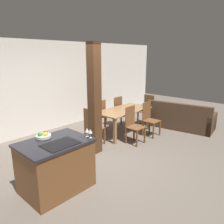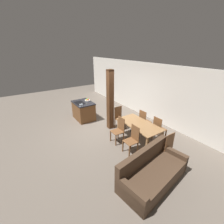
{
  "view_description": "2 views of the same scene",
  "coord_description": "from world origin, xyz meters",
  "px_view_note": "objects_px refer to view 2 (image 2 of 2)",
  "views": [
    {
      "loc": [
        -3.15,
        -3.23,
        2.29
      ],
      "look_at": [
        0.6,
        0.2,
        0.95
      ],
      "focal_mm": 35.0,
      "sensor_mm": 36.0,
      "label": 1
    },
    {
      "loc": [
        5.22,
        -2.88,
        3.35
      ],
      "look_at": [
        0.6,
        0.2,
        0.95
      ],
      "focal_mm": 24.0,
      "sensor_mm": 36.0,
      "label": 2
    }
  ],
  "objects_px": {
    "dining_chair_head_end": "(119,117)",
    "couch": "(152,172)",
    "dining_table": "(139,126)",
    "dining_chair_far_left": "(144,121)",
    "dining_chair_near_right": "(132,139)",
    "dining_chair_near_left": "(119,130)",
    "kitchen_island": "(84,111)",
    "dining_chair_far_right": "(159,128)",
    "wine_glass_middle": "(82,104)",
    "fruit_bowl": "(87,100)",
    "dining_chair_foot_end": "(166,145)",
    "wine_glass_near": "(80,104)",
    "timber_post": "(110,101)"
  },
  "relations": [
    {
      "from": "dining_chair_head_end",
      "to": "couch",
      "type": "distance_m",
      "value": 3.05
    },
    {
      "from": "dining_table",
      "to": "dining_chair_far_left",
      "type": "height_order",
      "value": "dining_chair_far_left"
    },
    {
      "from": "dining_chair_near_right",
      "to": "dining_table",
      "type": "bearing_deg",
      "value": 120.5
    },
    {
      "from": "dining_chair_near_left",
      "to": "dining_chair_far_left",
      "type": "distance_m",
      "value": 1.32
    },
    {
      "from": "kitchen_island",
      "to": "dining_chair_far_right",
      "type": "xyz_separation_m",
      "value": [
        3.35,
        1.61,
        0.06
      ]
    },
    {
      "from": "wine_glass_middle",
      "to": "dining_table",
      "type": "bearing_deg",
      "value": 26.18
    },
    {
      "from": "fruit_bowl",
      "to": "dining_chair_far_right",
      "type": "distance_m",
      "value": 3.68
    },
    {
      "from": "dining_chair_near_left",
      "to": "dining_chair_near_right",
      "type": "relative_size",
      "value": 1.0
    },
    {
      "from": "dining_chair_near_right",
      "to": "couch",
      "type": "height_order",
      "value": "dining_chair_near_right"
    },
    {
      "from": "dining_chair_near_left",
      "to": "dining_table",
      "type": "bearing_deg",
      "value": 59.5
    },
    {
      "from": "dining_chair_near_right",
      "to": "dining_chair_far_left",
      "type": "bearing_deg",
      "value": 120.5
    },
    {
      "from": "dining_chair_near_left",
      "to": "dining_chair_far_left",
      "type": "xyz_separation_m",
      "value": [
        0.0,
        1.32,
        0.0
      ]
    },
    {
      "from": "dining_chair_near_right",
      "to": "dining_chair_far_right",
      "type": "relative_size",
      "value": 1.0
    },
    {
      "from": "couch",
      "to": "dining_table",
      "type": "bearing_deg",
      "value": 49.74
    },
    {
      "from": "dining_chair_near_left",
      "to": "dining_chair_near_right",
      "type": "height_order",
      "value": "same"
    },
    {
      "from": "dining_chair_foot_end",
      "to": "dining_chair_near_left",
      "type": "bearing_deg",
      "value": -68.01
    },
    {
      "from": "dining_chair_head_end",
      "to": "dining_chair_foot_end",
      "type": "xyz_separation_m",
      "value": [
        2.48,
        0.0,
        0.0
      ]
    },
    {
      "from": "dining_chair_far_right",
      "to": "couch",
      "type": "bearing_deg",
      "value": 126.64
    },
    {
      "from": "dining_chair_near_left",
      "to": "dining_chair_head_end",
      "type": "bearing_deg",
      "value": 142.39
    },
    {
      "from": "dining_chair_near_left",
      "to": "wine_glass_near",
      "type": "bearing_deg",
      "value": -162.86
    },
    {
      "from": "dining_chair_near_left",
      "to": "timber_post",
      "type": "height_order",
      "value": "timber_post"
    },
    {
      "from": "couch",
      "to": "timber_post",
      "type": "bearing_deg",
      "value": 69.33
    },
    {
      "from": "wine_glass_near",
      "to": "dining_chair_near_left",
      "type": "bearing_deg",
      "value": 17.14
    },
    {
      "from": "fruit_bowl",
      "to": "dining_chair_near_left",
      "type": "height_order",
      "value": "fruit_bowl"
    },
    {
      "from": "fruit_bowl",
      "to": "dining_chair_near_left",
      "type": "bearing_deg",
      "value": 0.79
    },
    {
      "from": "wine_glass_middle",
      "to": "dining_chair_near_right",
      "type": "height_order",
      "value": "wine_glass_middle"
    },
    {
      "from": "dining_chair_near_left",
      "to": "dining_chair_near_right",
      "type": "bearing_deg",
      "value": 0.0
    },
    {
      "from": "wine_glass_middle",
      "to": "timber_post",
      "type": "relative_size",
      "value": 0.06
    },
    {
      "from": "fruit_bowl",
      "to": "dining_chair_near_right",
      "type": "xyz_separation_m",
      "value": [
        3.39,
        0.04,
        -0.43
      ]
    },
    {
      "from": "dining_chair_far_right",
      "to": "kitchen_island",
      "type": "bearing_deg",
      "value": 25.69
    },
    {
      "from": "dining_chair_near_right",
      "to": "dining_chair_far_left",
      "type": "relative_size",
      "value": 1.0
    },
    {
      "from": "fruit_bowl",
      "to": "dining_chair_far_left",
      "type": "distance_m",
      "value": 2.98
    },
    {
      "from": "timber_post",
      "to": "wine_glass_middle",
      "type": "bearing_deg",
      "value": -138.92
    },
    {
      "from": "dining_chair_far_right",
      "to": "wine_glass_middle",
      "type": "bearing_deg",
      "value": 33.24
    },
    {
      "from": "kitchen_island",
      "to": "dining_chair_foot_end",
      "type": "distance_m",
      "value": 4.31
    },
    {
      "from": "dining_chair_far_right",
      "to": "dining_chair_near_right",
      "type": "bearing_deg",
      "value": 90.0
    },
    {
      "from": "kitchen_island",
      "to": "dining_chair_head_end",
      "type": "xyz_separation_m",
      "value": [
        1.72,
        0.95,
        0.06
      ]
    },
    {
      "from": "wine_glass_middle",
      "to": "couch",
      "type": "bearing_deg",
      "value": 2.77
    },
    {
      "from": "dining_chair_near_left",
      "to": "couch",
      "type": "bearing_deg",
      "value": -10.02
    },
    {
      "from": "kitchen_island",
      "to": "dining_table",
      "type": "relative_size",
      "value": 0.67
    },
    {
      "from": "dining_table",
      "to": "dining_chair_near_left",
      "type": "distance_m",
      "value": 0.77
    },
    {
      "from": "dining_chair_far_left",
      "to": "dining_chair_head_end",
      "type": "relative_size",
      "value": 1.0
    },
    {
      "from": "kitchen_island",
      "to": "couch",
      "type": "bearing_deg",
      "value": -0.74
    },
    {
      "from": "wine_glass_near",
      "to": "dining_table",
      "type": "height_order",
      "value": "wine_glass_near"
    },
    {
      "from": "dining_chair_far_left",
      "to": "wine_glass_near",
      "type": "bearing_deg",
      "value": 43.26
    },
    {
      "from": "wine_glass_near",
      "to": "couch",
      "type": "xyz_separation_m",
      "value": [
        4.1,
        0.28,
        -0.74
      ]
    },
    {
      "from": "wine_glass_middle",
      "to": "dining_chair_foot_end",
      "type": "xyz_separation_m",
      "value": [
        3.71,
        1.21,
        -0.51
      ]
    },
    {
      "from": "dining_chair_near_left",
      "to": "dining_chair_foot_end",
      "type": "bearing_deg",
      "value": 21.99
    },
    {
      "from": "dining_chair_far_right",
      "to": "timber_post",
      "type": "height_order",
      "value": "timber_post"
    },
    {
      "from": "wine_glass_near",
      "to": "timber_post",
      "type": "distance_m",
      "value": 1.41
    }
  ]
}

